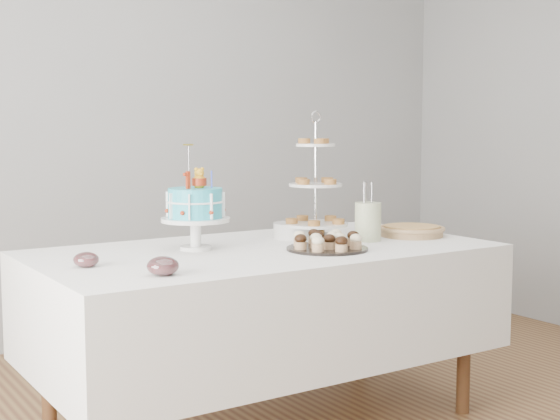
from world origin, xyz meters
TOP-DOWN VIEW (x-y plane):
  - walls at (0.00, 0.00)m, footprint 5.04×4.04m
  - table at (0.00, 0.30)m, footprint 1.92×1.02m
  - birthday_cake at (-0.27, 0.41)m, footprint 0.29×0.29m
  - cupcake_tray at (0.19, 0.11)m, footprint 0.34×0.34m
  - pie at (0.77, 0.23)m, footprint 0.31×0.31m
  - tiered_stand at (0.35, 0.42)m, footprint 0.30×0.30m
  - plate_stack at (0.27, 0.48)m, footprint 0.18×0.18m
  - pastry_plate at (0.36, 0.49)m, footprint 0.23×0.23m
  - jam_bowl_a at (-0.62, -0.03)m, footprint 0.11×0.11m
  - jam_bowl_b at (-0.79, 0.27)m, footprint 0.09×0.09m
  - utensil_pitcher at (0.50, 0.22)m, footprint 0.13×0.12m

SIDE VIEW (x-z plane):
  - table at x=0.00m, z-range 0.16..0.93m
  - pastry_plate at x=0.36m, z-range 0.77..0.80m
  - jam_bowl_b at x=-0.79m, z-range 0.77..0.82m
  - pie at x=0.77m, z-range 0.77..0.82m
  - jam_bowl_a at x=-0.62m, z-range 0.77..0.83m
  - plate_stack at x=0.27m, z-range 0.77..0.84m
  - cupcake_tray at x=0.19m, z-range 0.77..0.85m
  - utensil_pitcher at x=0.50m, z-range 0.73..1.00m
  - birthday_cake at x=-0.27m, z-range 0.67..1.11m
  - tiered_stand at x=0.35m, z-range 0.72..1.30m
  - walls at x=0.00m, z-range 0.00..2.70m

